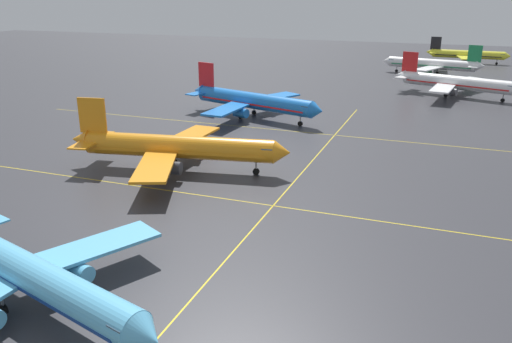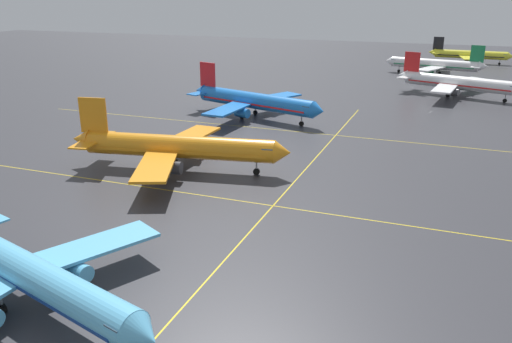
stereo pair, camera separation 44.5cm
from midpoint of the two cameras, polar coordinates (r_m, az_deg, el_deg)
airliner_front_gate at (r=56.39m, az=-23.71°, el=-10.23°), size 34.98×29.82×11.04m
airliner_second_row at (r=91.40m, az=-8.87°, el=2.66°), size 39.43×33.58×12.29m
airliner_third_row at (r=128.84m, az=-0.52°, el=7.74°), size 38.75×33.08×12.28m
airliner_far_left_stand at (r=166.26m, az=20.91°, el=9.07°), size 37.32×31.94×11.93m
airliner_far_right_stand at (r=206.61m, az=18.70°, el=11.06°), size 36.90×31.41×11.51m
airliner_distant_taxiway at (r=245.88m, az=22.00°, el=11.78°), size 34.17×29.48×10.63m
taxiway_markings at (r=76.64m, az=1.72°, el=-3.76°), size 149.78×138.11×0.01m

